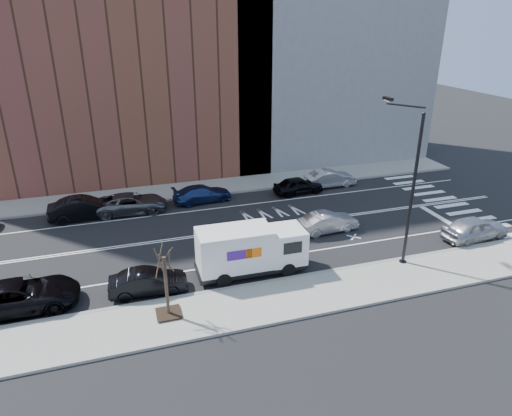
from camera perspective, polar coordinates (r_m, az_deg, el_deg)
ground at (r=31.79m, az=-0.29°, el=-2.56°), size 120.00×120.00×0.00m
sidewalk_near at (r=24.57m, az=5.96°, el=-10.83°), size 44.00×3.60×0.15m
sidewalk_far at (r=39.60m, az=-4.10°, el=2.77°), size 44.00×3.60×0.15m
curb_near at (r=25.96m, az=4.38°, el=-8.73°), size 44.00×0.25×0.17m
curb_far at (r=37.96m, az=-3.45°, el=1.89°), size 44.00×0.25×0.17m
crosswalk at (r=39.24m, az=22.61°, el=0.69°), size 3.00×14.00×0.01m
road_markings at (r=31.79m, az=-0.29°, el=-2.56°), size 40.00×8.60×0.01m
bldg_brick at (r=43.08m, az=-17.82°, el=18.34°), size 26.00×10.00×22.00m
bldg_concrete at (r=47.66m, az=8.51°, el=21.88°), size 20.00×10.00×26.00m
streetlight at (r=27.11m, az=18.53°, el=3.21°), size 0.44×4.02×9.34m
street_tree at (r=22.64m, az=-11.10°, el=-10.25°), size 1.20×1.20×3.75m
fedex_van at (r=25.82m, az=-0.72°, el=-5.22°), size 6.29×2.33×2.86m
far_parked_b at (r=35.27m, az=-20.67°, el=-0.02°), size 5.02×1.92×1.63m
far_parked_c at (r=35.36m, az=-15.30°, el=0.59°), size 5.36×2.68×1.46m
far_parked_d at (r=36.36m, az=-6.74°, el=1.80°), size 4.79×2.35×1.34m
far_parked_e at (r=37.96m, az=5.31°, el=2.84°), size 4.28×2.01×1.41m
far_parked_f at (r=39.88m, az=9.22°, el=3.67°), size 4.48×1.70×1.46m
driving_sedan at (r=31.46m, az=8.96°, el=-1.76°), size 4.28×1.77×1.38m
near_parked_rear_a at (r=25.08m, az=-13.31°, el=-9.00°), size 4.16×1.68×1.34m
near_parked_rear_b at (r=25.96m, az=-27.44°, el=-9.73°), size 5.75×2.74×1.58m
near_parked_front at (r=33.26m, az=25.70°, el=-2.30°), size 4.75×2.24×1.57m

